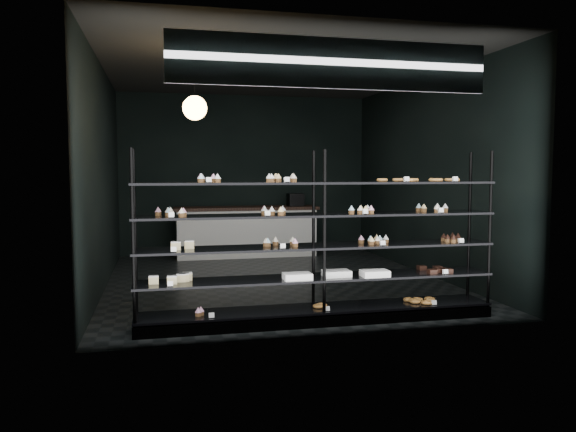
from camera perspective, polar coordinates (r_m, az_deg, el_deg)
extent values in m
cube|color=black|center=(8.71, -1.32, -6.50)|extent=(5.00, 6.00, 0.01)
cube|color=black|center=(8.67, -1.37, 14.66)|extent=(5.00, 6.00, 0.01)
cube|color=black|center=(11.50, -4.34, 4.20)|extent=(5.00, 0.01, 3.20)
cube|color=black|center=(5.63, 4.78, 3.75)|extent=(5.00, 0.01, 3.20)
cube|color=black|center=(8.41, -18.32, 3.82)|extent=(0.01, 6.00, 3.20)
cube|color=black|center=(9.37, 13.85, 3.98)|extent=(0.01, 6.00, 3.20)
cube|color=black|center=(6.37, 3.11, -10.15)|extent=(4.00, 0.50, 0.12)
cylinder|color=black|center=(5.75, -15.46, -2.53)|extent=(0.04, 0.04, 1.85)
cylinder|color=black|center=(6.18, -15.28, -2.03)|extent=(0.04, 0.04, 1.85)
cylinder|color=black|center=(5.99, 3.73, -2.09)|extent=(0.04, 0.04, 1.85)
cylinder|color=black|center=(6.41, 2.61, -1.64)|extent=(0.04, 0.04, 1.85)
cylinder|color=black|center=(6.82, 19.82, -1.54)|extent=(0.04, 0.04, 1.85)
cylinder|color=black|center=(7.19, 17.93, -1.18)|extent=(0.04, 0.04, 1.85)
cube|color=black|center=(6.35, 3.12, -9.37)|extent=(4.00, 0.50, 0.03)
cube|color=black|center=(6.27, 3.13, -6.27)|extent=(4.00, 0.50, 0.02)
cube|color=black|center=(6.22, 3.14, -3.10)|extent=(4.00, 0.50, 0.02)
cube|color=black|center=(6.18, 3.16, 0.12)|extent=(4.00, 0.50, 0.02)
cube|color=black|center=(6.16, 3.17, 3.37)|extent=(4.00, 0.50, 0.02)
cube|color=white|center=(5.76, -8.22, 3.61)|extent=(0.06, 0.04, 0.06)
cube|color=white|center=(5.89, -0.07, 3.68)|extent=(0.06, 0.04, 0.06)
cube|color=white|center=(6.32, 11.92, 3.65)|extent=(0.05, 0.04, 0.06)
cube|color=white|center=(6.59, 16.59, 3.59)|extent=(0.06, 0.04, 0.06)
cube|color=white|center=(5.76, -11.46, 0.08)|extent=(0.06, 0.04, 0.06)
cube|color=white|center=(5.86, -1.81, 0.25)|extent=(0.05, 0.04, 0.06)
cube|color=white|center=(6.14, 7.62, 0.41)|extent=(0.06, 0.04, 0.06)
cube|color=white|center=(6.54, 15.44, 0.54)|extent=(0.06, 0.04, 0.06)
cube|color=white|center=(5.80, -11.53, -3.37)|extent=(0.06, 0.04, 0.06)
cube|color=white|center=(5.94, -0.21, -3.09)|extent=(0.06, 0.04, 0.06)
cube|color=white|center=(6.25, 9.33, -2.76)|extent=(0.05, 0.04, 0.06)
cube|color=white|center=(6.67, 16.91, -2.44)|extent=(0.06, 0.04, 0.06)
cube|color=white|center=(5.85, -11.58, -6.77)|extent=(0.06, 0.04, 0.06)
cube|color=white|center=(6.64, 15.68, -5.49)|extent=(0.06, 0.04, 0.06)
cube|color=white|center=(5.95, -8.10, -9.99)|extent=(0.06, 0.04, 0.06)
cube|color=white|center=(6.19, 4.07, -9.39)|extent=(0.05, 0.04, 0.06)
cube|color=white|center=(6.65, 14.54, -8.53)|extent=(0.06, 0.04, 0.06)
cube|color=#0B1738|center=(5.81, 4.61, 15.18)|extent=(3.20, 0.04, 0.45)
cube|color=white|center=(5.79, 4.67, 15.22)|extent=(3.30, 0.02, 0.50)
cylinder|color=black|center=(7.13, -9.50, 14.29)|extent=(0.01, 0.01, 0.58)
sphere|color=#EFA953|center=(7.07, -9.45, 10.78)|extent=(0.30, 0.30, 0.30)
cube|color=silver|center=(11.06, -4.26, -1.74)|extent=(2.70, 0.60, 0.92)
cube|color=black|center=(11.02, -4.27, 0.80)|extent=(2.81, 0.65, 0.06)
cube|color=black|center=(11.20, 0.75, 1.66)|extent=(0.30, 0.30, 0.25)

